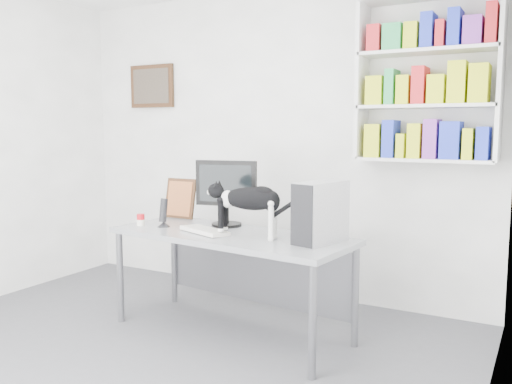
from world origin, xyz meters
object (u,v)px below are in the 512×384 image
desk (231,284)px  cat (249,212)px  keyboard (205,231)px  bookshelf (427,79)px  monitor (226,193)px  pc_tower (321,212)px  speaker (163,212)px  soup_can (141,220)px  leaning_print (180,198)px

desk → cat: size_ratio=3.01×
keyboard → bookshelf: bearing=58.7°
bookshelf → monitor: bookshelf is taller
desk → monitor: size_ratio=3.47×
pc_tower → speaker: 1.26m
keyboard → pc_tower: bearing=26.8°
keyboard → pc_tower: pc_tower is taller
bookshelf → cat: bookshelf is taller
soup_can → cat: 0.98m
bookshelf → soup_can: 2.41m
bookshelf → cat: 1.67m
keyboard → speaker: 0.42m
keyboard → soup_can: (-0.60, 0.01, 0.03)m
desk → soup_can: 0.87m
leaning_print → desk: bearing=-28.0°
keyboard → soup_can: size_ratio=4.68×
keyboard → cat: (0.37, -0.00, 0.17)m
bookshelf → monitor: (-1.32, -0.71, -0.85)m
bookshelf → soup_can: bookshelf is taller
keyboard → cat: 0.40m
speaker → monitor: bearing=42.4°
speaker → leaning_print: bearing=117.1°
soup_can → keyboard: bearing=-0.7°
desk → speaker: (-0.57, -0.03, 0.48)m
monitor → cat: bearing=-51.1°
speaker → bookshelf: bearing=38.6°
monitor → keyboard: 0.39m
bookshelf → keyboard: (-1.31, -1.02, -1.09)m
bookshelf → keyboard: bearing=-142.1°
cat → speaker: bearing=167.4°
monitor → soup_can: bearing=-164.6°
desk → speaker: speaker is taller
keyboard → speaker: speaker is taller
pc_tower → leaning_print: pc_tower is taller
speaker → cat: bearing=5.5°
desk → soup_can: (-0.77, -0.07, 0.42)m
bookshelf → soup_can: bearing=-152.1°
monitor → leaning_print: (-0.52, 0.12, -0.09)m
leaning_print → monitor: bearing=-14.1°
monitor → soup_can: (-0.59, -0.30, -0.21)m
monitor → soup_can: monitor is taller
bookshelf → pc_tower: 1.38m
desk → monitor: (-0.17, 0.23, 0.63)m
desk → leaning_print: (-0.70, 0.35, 0.54)m
pc_tower → cat: (-0.48, -0.09, -0.02)m
speaker → leaning_print: leaning_print is taller
soup_can → bookshelf: bearing=27.9°
desk → monitor: monitor is taller
keyboard → leaning_print: size_ratio=1.21×
monitor → pc_tower: 0.89m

